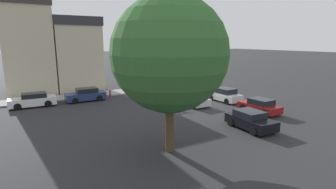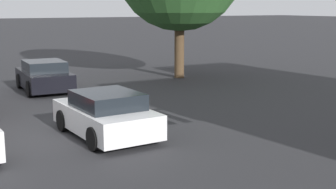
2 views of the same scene
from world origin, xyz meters
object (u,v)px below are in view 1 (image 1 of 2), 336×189
at_px(crossing_car_1, 260,106).
at_px(parked_car_1, 33,100).
at_px(crossing_car_2, 192,99).
at_px(fire_hydrant, 110,93).
at_px(crossing_car_3, 250,120).
at_px(crossing_car_0, 225,95).
at_px(parked_car_0, 86,95).
at_px(traffic_signal, 133,71).
at_px(street_tree, 170,54).

xyz_separation_m(crossing_car_1, parked_car_1, (13.41, 18.77, 0.05)).
relative_size(crossing_car_1, parked_car_1, 0.89).
xyz_separation_m(crossing_car_2, fire_hydrant, (8.42, 6.38, -0.18)).
distance_m(crossing_car_1, crossing_car_3, 5.22).
bearing_deg(crossing_car_0, crossing_car_1, 173.22).
distance_m(crossing_car_0, crossing_car_3, 9.51).
xyz_separation_m(crossing_car_2, parked_car_0, (7.72, 9.43, 0.04)).
xyz_separation_m(traffic_signal, parked_car_0, (1.41, 5.28, -2.54)).
distance_m(street_tree, traffic_signal, 16.16).
relative_size(crossing_car_2, parked_car_0, 0.93).
bearing_deg(fire_hydrant, parked_car_1, 95.08).
distance_m(crossing_car_2, parked_car_1, 16.74).
xyz_separation_m(street_tree, fire_hydrant, (17.53, -1.72, -5.53)).
bearing_deg(crossing_car_1, crossing_car_0, -5.92).
distance_m(crossing_car_1, parked_car_0, 18.94).
height_order(traffic_signal, fire_hydrant, traffic_signal).
bearing_deg(crossing_car_3, fire_hydrant, -158.21).
xyz_separation_m(street_tree, crossing_car_2, (9.11, -8.09, -5.36)).
xyz_separation_m(crossing_car_3, parked_car_1, (16.29, 14.42, 0.02)).
bearing_deg(traffic_signal, street_tree, -12.80).
bearing_deg(crossing_car_1, street_tree, 103.80).
relative_size(crossing_car_3, parked_car_1, 0.90).
height_order(street_tree, traffic_signal, street_tree).
xyz_separation_m(parked_car_0, fire_hydrant, (0.70, -3.06, -0.22)).
xyz_separation_m(crossing_car_1, crossing_car_3, (-2.89, 4.35, 0.03)).
relative_size(parked_car_1, fire_hydrant, 4.92).
distance_m(street_tree, crossing_car_2, 13.31).
bearing_deg(fire_hydrant, crossing_car_2, -142.86).
distance_m(crossing_car_2, crossing_car_3, 8.64).
distance_m(parked_car_0, parked_car_1, 5.45).
relative_size(crossing_car_3, parked_car_0, 0.93).
bearing_deg(crossing_car_0, crossing_car_3, 147.39).
bearing_deg(street_tree, crossing_car_3, -86.36).
height_order(crossing_car_3, fire_hydrant, crossing_car_3).
height_order(crossing_car_0, parked_car_0, crossing_car_0).
bearing_deg(parked_car_0, crossing_car_0, 148.60).
distance_m(crossing_car_0, crossing_car_1, 5.37).
bearing_deg(parked_car_1, crossing_car_2, 153.62).
distance_m(parked_car_0, fire_hydrant, 3.14).
xyz_separation_m(crossing_car_0, parked_car_1, (8.05, 19.15, -0.02)).
bearing_deg(parked_car_0, fire_hydrant, -167.85).
bearing_deg(street_tree, parked_car_1, 22.02).
xyz_separation_m(street_tree, traffic_signal, (15.42, -3.94, -2.78)).
distance_m(crossing_car_0, parked_car_1, 20.77).
relative_size(crossing_car_1, crossing_car_2, 1.00).
bearing_deg(street_tree, fire_hydrant, -5.59).
xyz_separation_m(street_tree, crossing_car_3, (0.49, -7.63, -5.33)).
bearing_deg(street_tree, crossing_car_1, -74.29).
height_order(crossing_car_1, crossing_car_3, crossing_car_3).
bearing_deg(fire_hydrant, traffic_signal, -133.47).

